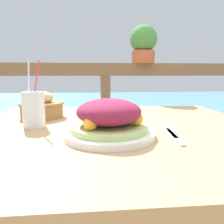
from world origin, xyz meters
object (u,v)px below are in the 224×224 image
drink_glass (33,109)px  bread_basket (42,107)px  salad_plate (109,121)px  potted_plant (143,43)px

drink_glass → bread_basket: 0.18m
salad_plate → bread_basket: salad_plate is taller
salad_plate → bread_basket: 0.43m
salad_plate → bread_basket: bearing=130.2°
salad_plate → drink_glass: (-0.27, 0.15, 0.01)m
salad_plate → drink_glass: bearing=150.4°
salad_plate → bread_basket: size_ratio=1.46×
bread_basket → potted_plant: bearing=46.4°
bread_basket → potted_plant: (0.60, 0.63, 0.36)m
drink_glass → potted_plant: (0.59, 0.81, 0.34)m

